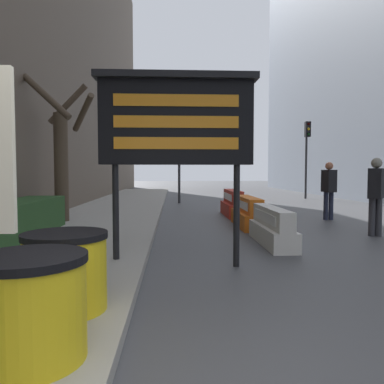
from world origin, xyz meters
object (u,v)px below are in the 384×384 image
Objects in this scene: barrel_drum_middle at (66,271)px; jersey_barrier_white at (272,228)px; traffic_cone_near at (242,204)px; traffic_light_near_curb at (179,141)px; barrel_drum_foreground at (30,307)px; pedestrian_passerby at (329,186)px; traffic_light_far_side at (307,143)px; pedestrian_worker at (376,190)px; message_board at (176,122)px; jersey_barrier_orange_near at (248,214)px; jersey_barrier_red_striped at (233,204)px.

jersey_barrier_white is at bearing 51.78° from barrel_drum_middle.
traffic_light_near_curb is (-2.16, 4.61, 2.60)m from traffic_cone_near.
pedestrian_passerby is at bearing 56.04° from barrel_drum_foreground.
traffic_light_far_side is (8.48, 17.89, 2.56)m from barrel_drum_foreground.
pedestrian_worker is at bearing 39.71° from barrel_drum_middle.
jersey_barrier_white is at bearing 58.01° from barrel_drum_foreground.
barrel_drum_middle is 1.10× the size of traffic_cone_near.
traffic_cone_near is at bearing 69.97° from barrel_drum_middle.
pedestrian_worker is at bearing 45.16° from barrel_drum_foreground.
traffic_light_far_side reaches higher than message_board.
barrel_drum_foreground is 10.52m from pedestrian_passerby.
message_board is 1.38× the size of jersey_barrier_orange_near.
message_board is 1.38× the size of jersey_barrier_red_striped.
message_board is at bearing -138.02° from jersey_barrier_white.
message_board is 16.53m from traffic_light_far_side.
jersey_barrier_white is 14.32m from traffic_light_far_side.
traffic_light_near_curb reaches higher than traffic_cone_near.
pedestrian_worker is (5.77, 4.79, 0.55)m from barrel_drum_middle.
jersey_barrier_red_striped is at bearing -71.40° from traffic_light_near_curb.
barrel_drum_middle is 0.38× the size of jersey_barrier_white.
jersey_barrier_red_striped is at bearing 59.13° from pedestrian_passerby.
jersey_barrier_white is (1.99, 1.79, -1.93)m from message_board.
message_board is 7.46m from pedestrian_passerby.
barrel_drum_middle is at bearing 136.17° from pedestrian_passerby.
barrel_drum_foreground reaches higher than jersey_barrier_orange_near.
jersey_barrier_orange_near is (1.99, 4.27, -1.91)m from message_board.
jersey_barrier_red_striped is at bearing 90.00° from jersey_barrier_orange_near.
pedestrian_passerby is at bearing 25.29° from jersey_barrier_orange_near.
message_board reaches higher than pedestrian_worker.
traffic_light_near_curb is (-1.76, 5.22, 2.57)m from jersey_barrier_red_striped.
pedestrian_passerby is at bearing -38.16° from traffic_cone_near.
jersey_barrier_red_striped is (3.07, 9.98, -0.14)m from barrel_drum_foreground.
pedestrian_worker reaches higher than traffic_cone_near.
traffic_light_near_curb is (1.34, 14.22, 2.43)m from barrel_drum_middle.
barrel_drum_foreground is 0.27× the size of message_board.
jersey_barrier_red_striped is 3.15m from pedestrian_passerby.
pedestrian_passerby is (2.80, 3.80, 0.73)m from jersey_barrier_white.
traffic_light_far_side reaches higher than traffic_cone_near.
jersey_barrier_orange_near is at bearing -97.24° from traffic_cone_near.
jersey_barrier_white is at bearing -94.10° from traffic_cone_near.
jersey_barrier_red_striped is at bearing -123.62° from traffic_cone_near.
traffic_cone_near is at bearing -116.84° from pedestrian_worker.
traffic_light_far_side is at bearing 64.64° from barrel_drum_foreground.
barrel_drum_foreground is at bearing -88.44° from barrel_drum_middle.
traffic_light_far_side is at bearing 20.52° from traffic_light_near_curb.
barrel_drum_middle is 9.74m from pedestrian_passerby.
traffic_light_far_side reaches higher than pedestrian_passerby.
jersey_barrier_orange_near reaches higher than traffic_cone_near.
pedestrian_passerby is (4.79, 5.59, -1.20)m from message_board.
barrel_drum_foreground is at bearing -108.17° from traffic_cone_near.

